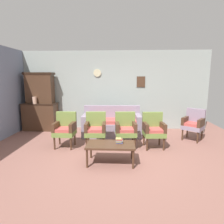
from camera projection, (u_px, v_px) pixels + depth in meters
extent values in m
plane|color=#84564C|center=(110.00, 157.00, 4.37)|extent=(7.68, 7.68, 0.00)
cube|color=#939E99|center=(115.00, 90.00, 6.73)|extent=(6.40, 0.06, 2.70)
cube|color=#472D1E|center=(141.00, 82.00, 6.58)|extent=(0.28, 0.02, 0.36)
cylinder|color=beige|center=(97.00, 73.00, 6.60)|extent=(0.26, 0.03, 0.26)
cube|color=#472D1E|center=(41.00, 117.00, 6.64)|extent=(1.10, 0.52, 0.90)
cube|color=black|center=(40.00, 104.00, 6.56)|extent=(1.16, 0.55, 0.03)
cube|color=#472D1E|center=(40.00, 89.00, 6.55)|extent=(0.90, 0.36, 0.95)
cube|color=black|center=(39.00, 74.00, 6.46)|extent=(0.99, 0.38, 0.08)
cylinder|color=tan|center=(35.00, 100.00, 6.37)|extent=(0.14, 0.14, 0.23)
cube|color=gray|center=(112.00, 129.00, 6.00)|extent=(1.82, 0.86, 0.42)
cube|color=gray|center=(112.00, 113.00, 6.24)|extent=(1.79, 0.22, 0.48)
cube|color=gray|center=(138.00, 119.00, 5.93)|extent=(0.19, 0.80, 0.24)
cube|color=gray|center=(86.00, 118.00, 5.96)|extent=(0.19, 0.80, 0.24)
cube|color=#B74C47|center=(129.00, 121.00, 5.91)|extent=(0.48, 0.58, 0.10)
cube|color=#B74C47|center=(112.00, 121.00, 5.92)|extent=(0.48, 0.58, 0.10)
cube|color=#B74C47|center=(95.00, 121.00, 5.92)|extent=(0.48, 0.58, 0.10)
cube|color=olive|center=(65.00, 133.00, 4.94)|extent=(0.53, 0.49, 0.12)
cube|color=#B74C47|center=(64.00, 130.00, 4.91)|extent=(0.45, 0.41, 0.10)
cube|color=olive|center=(67.00, 120.00, 5.09)|extent=(0.52, 0.11, 0.46)
cube|color=#472D1E|center=(73.00, 127.00, 4.90)|extent=(0.09, 0.48, 0.22)
cube|color=#472D1E|center=(56.00, 126.00, 4.93)|extent=(0.09, 0.48, 0.22)
cylinder|color=#472D1E|center=(71.00, 144.00, 4.78)|extent=(0.04, 0.04, 0.32)
cylinder|color=#472D1E|center=(54.00, 143.00, 4.81)|extent=(0.04, 0.04, 0.32)
cylinder|color=#472D1E|center=(75.00, 139.00, 5.15)|extent=(0.04, 0.04, 0.32)
cylinder|color=#472D1E|center=(60.00, 139.00, 5.18)|extent=(0.04, 0.04, 0.32)
cube|color=olive|center=(95.00, 133.00, 4.93)|extent=(0.54, 0.51, 0.12)
cube|color=#B74C47|center=(95.00, 130.00, 4.89)|extent=(0.46, 0.43, 0.10)
cube|color=olive|center=(96.00, 120.00, 5.08)|extent=(0.52, 0.13, 0.46)
cube|color=#472D1E|center=(104.00, 127.00, 4.90)|extent=(0.10, 0.48, 0.22)
cube|color=#472D1E|center=(87.00, 127.00, 4.90)|extent=(0.10, 0.48, 0.22)
cylinder|color=#472D1E|center=(103.00, 144.00, 4.78)|extent=(0.04, 0.04, 0.32)
cylinder|color=#472D1E|center=(87.00, 144.00, 4.78)|extent=(0.04, 0.04, 0.32)
cylinder|color=#472D1E|center=(104.00, 139.00, 5.15)|extent=(0.04, 0.04, 0.32)
cylinder|color=#472D1E|center=(88.00, 139.00, 5.16)|extent=(0.04, 0.04, 0.32)
cube|color=olive|center=(126.00, 133.00, 4.93)|extent=(0.56, 0.52, 0.12)
cube|color=#B74C47|center=(126.00, 130.00, 4.89)|extent=(0.48, 0.44, 0.10)
cube|color=olive|center=(125.00, 120.00, 5.07)|extent=(0.53, 0.14, 0.46)
cube|color=#472D1E|center=(134.00, 127.00, 4.90)|extent=(0.12, 0.49, 0.22)
cube|color=#472D1E|center=(117.00, 127.00, 4.89)|extent=(0.12, 0.49, 0.22)
cylinder|color=#472D1E|center=(135.00, 144.00, 4.78)|extent=(0.04, 0.04, 0.32)
cylinder|color=#472D1E|center=(118.00, 144.00, 4.77)|extent=(0.04, 0.04, 0.32)
cylinder|color=#472D1E|center=(133.00, 139.00, 5.16)|extent=(0.04, 0.04, 0.32)
cylinder|color=#472D1E|center=(117.00, 139.00, 5.14)|extent=(0.04, 0.04, 0.32)
cube|color=olive|center=(154.00, 134.00, 4.89)|extent=(0.56, 0.53, 0.12)
cube|color=#B74C47|center=(154.00, 130.00, 4.85)|extent=(0.48, 0.45, 0.10)
cube|color=olive|center=(152.00, 121.00, 5.04)|extent=(0.53, 0.15, 0.46)
cube|color=#472D1E|center=(163.00, 127.00, 4.87)|extent=(0.12, 0.49, 0.22)
cube|color=#472D1E|center=(145.00, 127.00, 4.85)|extent=(0.12, 0.49, 0.22)
cylinder|color=#472D1E|center=(164.00, 144.00, 4.75)|extent=(0.04, 0.04, 0.32)
cylinder|color=#472D1E|center=(147.00, 144.00, 4.73)|extent=(0.04, 0.04, 0.32)
cylinder|color=#472D1E|center=(159.00, 139.00, 5.12)|extent=(0.04, 0.04, 0.32)
cylinder|color=#472D1E|center=(144.00, 140.00, 5.11)|extent=(0.04, 0.04, 0.32)
cube|color=gray|center=(193.00, 127.00, 5.50)|extent=(0.71, 0.70, 0.12)
cube|color=#B74C47|center=(193.00, 124.00, 5.47)|extent=(0.60, 0.59, 0.10)
cube|color=gray|center=(196.00, 116.00, 5.60)|extent=(0.47, 0.40, 0.46)
cube|color=#472D1E|center=(201.00, 123.00, 5.33)|extent=(0.36, 0.43, 0.22)
cube|color=#472D1E|center=(185.00, 120.00, 5.62)|extent=(0.36, 0.43, 0.22)
cylinder|color=#472D1E|center=(198.00, 138.00, 5.27)|extent=(0.04, 0.04, 0.32)
cylinder|color=#472D1E|center=(182.00, 135.00, 5.54)|extent=(0.04, 0.04, 0.32)
cylinder|color=#472D1E|center=(202.00, 135.00, 5.55)|extent=(0.04, 0.04, 0.32)
cylinder|color=#472D1E|center=(187.00, 132.00, 5.82)|extent=(0.04, 0.04, 0.32)
cube|color=#472D1E|center=(111.00, 145.00, 4.01)|extent=(1.00, 0.56, 0.04)
cylinder|color=#472D1E|center=(91.00, 150.00, 4.30)|extent=(0.04, 0.04, 0.38)
cylinder|color=#472D1E|center=(132.00, 150.00, 4.26)|extent=(0.04, 0.04, 0.38)
cylinder|color=#472D1E|center=(87.00, 159.00, 3.83)|extent=(0.04, 0.04, 0.38)
cylinder|color=#472D1E|center=(133.00, 159.00, 3.78)|extent=(0.04, 0.04, 0.38)
cube|color=#6267B1|center=(119.00, 143.00, 4.04)|extent=(0.14, 0.08, 0.03)
cube|color=#A3A154|center=(119.00, 142.00, 4.03)|extent=(0.12, 0.08, 0.02)
cube|color=gray|center=(119.00, 141.00, 4.02)|extent=(0.15, 0.08, 0.02)
cube|color=#B84A42|center=(119.00, 140.00, 4.03)|extent=(0.12, 0.10, 0.03)
cube|color=tan|center=(118.00, 139.00, 4.03)|extent=(0.12, 0.11, 0.02)
cylinder|color=#685C55|center=(201.00, 123.00, 6.29)|extent=(0.25, 0.25, 0.66)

